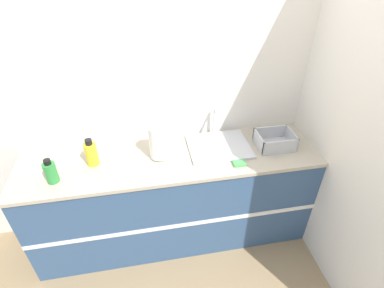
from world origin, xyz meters
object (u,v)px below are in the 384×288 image
Objects in this scene: dish_rack at (275,141)px; paper_towel_roll at (158,142)px; bottle_yellow at (91,153)px; sink at (219,145)px; bottle_green at (51,172)px.

paper_towel_roll is at bearing 178.67° from dish_rack.
bottle_yellow is at bearing 178.90° from paper_towel_roll.
sink is at bearing 171.33° from dish_rack.
bottle_green is at bearing -171.48° from sink.
paper_towel_roll is 0.49m from bottle_yellow.
paper_towel_roll is 1.26× the size of bottle_yellow.
sink is 1.68× the size of dish_rack.
bottle_yellow is 1.16× the size of bottle_green.
paper_towel_roll is 0.76m from bottle_green.
bottle_yellow is (-0.49, 0.01, -0.04)m from paper_towel_roll.
sink is 0.97m from bottle_yellow.
sink is 0.45m from dish_rack.
sink is at bearing 8.52° from bottle_green.
dish_rack is 1.33× the size of bottle_yellow.
paper_towel_roll is 0.92m from dish_rack.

